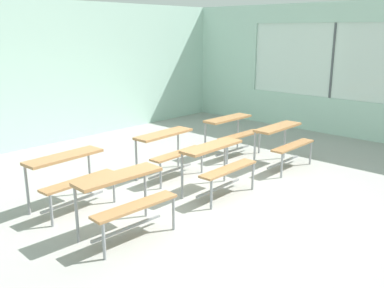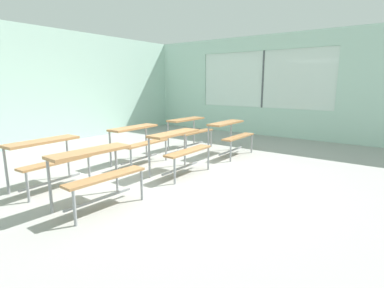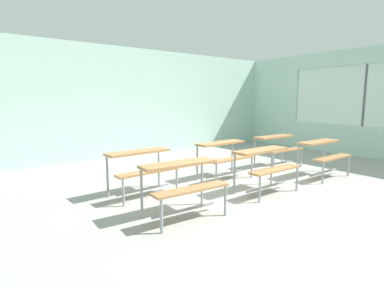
{
  "view_description": "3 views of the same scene",
  "coord_description": "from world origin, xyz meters",
  "px_view_note": "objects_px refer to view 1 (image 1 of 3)",
  "views": [
    {
      "loc": [
        -4.36,
        -3.8,
        2.4
      ],
      "look_at": [
        0.23,
        0.48,
        0.68
      ],
      "focal_mm": 39.26,
      "sensor_mm": 36.0,
      "label": 1
    },
    {
      "loc": [
        -3.8,
        -3.3,
        1.6
      ],
      "look_at": [
        0.5,
        -0.13,
        0.51
      ],
      "focal_mm": 28.0,
      "sensor_mm": 36.0,
      "label": 2
    },
    {
      "loc": [
        -3.8,
        -3.3,
        1.6
      ],
      "look_at": [
        -0.4,
        1.23,
        0.75
      ],
      "focal_mm": 28.0,
      "sensor_mm": 36.0,
      "label": 3
    }
  ],
  "objects_px": {
    "desk_bench_r0c0": "(124,191)",
    "desk_bench_r0c1": "(218,158)",
    "desk_bench_r1c2": "(232,127)",
    "desk_bench_r1c0": "(70,169)",
    "desk_bench_r0c2": "(283,137)",
    "desk_bench_r1c1": "(169,144)"
  },
  "relations": [
    {
      "from": "desk_bench_r0c0",
      "to": "desk_bench_r0c1",
      "type": "bearing_deg",
      "value": 3.97
    },
    {
      "from": "desk_bench_r0c0",
      "to": "desk_bench_r0c1",
      "type": "xyz_separation_m",
      "value": [
        1.77,
        0.04,
        0.0
      ]
    },
    {
      "from": "desk_bench_r0c1",
      "to": "desk_bench_r1c2",
      "type": "bearing_deg",
      "value": 30.94
    },
    {
      "from": "desk_bench_r1c0",
      "to": "desk_bench_r0c2",
      "type": "bearing_deg",
      "value": -21.19
    },
    {
      "from": "desk_bench_r0c0",
      "to": "desk_bench_r1c0",
      "type": "bearing_deg",
      "value": 92.99
    },
    {
      "from": "desk_bench_r0c0",
      "to": "desk_bench_r0c2",
      "type": "relative_size",
      "value": 1.02
    },
    {
      "from": "desk_bench_r0c1",
      "to": "desk_bench_r1c1",
      "type": "bearing_deg",
      "value": 86.97
    },
    {
      "from": "desk_bench_r0c0",
      "to": "desk_bench_r1c2",
      "type": "relative_size",
      "value": 1.01
    },
    {
      "from": "desk_bench_r0c1",
      "to": "desk_bench_r1c0",
      "type": "height_order",
      "value": "same"
    },
    {
      "from": "desk_bench_r0c0",
      "to": "desk_bench_r0c2",
      "type": "distance_m",
      "value": 3.54
    },
    {
      "from": "desk_bench_r0c1",
      "to": "desk_bench_r1c1",
      "type": "xyz_separation_m",
      "value": [
        0.04,
        1.08,
        0.0
      ]
    },
    {
      "from": "desk_bench_r0c1",
      "to": "desk_bench_r0c2",
      "type": "relative_size",
      "value": 1.0
    },
    {
      "from": "desk_bench_r0c1",
      "to": "desk_bench_r1c2",
      "type": "distance_m",
      "value": 2.06
    },
    {
      "from": "desk_bench_r0c1",
      "to": "desk_bench_r0c2",
      "type": "height_order",
      "value": "same"
    },
    {
      "from": "desk_bench_r1c0",
      "to": "desk_bench_r1c2",
      "type": "xyz_separation_m",
      "value": [
        3.52,
        -0.06,
        0.0
      ]
    },
    {
      "from": "desk_bench_r0c0",
      "to": "desk_bench_r0c2",
      "type": "height_order",
      "value": "same"
    },
    {
      "from": "desk_bench_r0c2",
      "to": "desk_bench_r1c2",
      "type": "xyz_separation_m",
      "value": [
        -0.02,
        1.12,
        0.0
      ]
    },
    {
      "from": "desk_bench_r0c2",
      "to": "desk_bench_r1c2",
      "type": "bearing_deg",
      "value": 90.77
    },
    {
      "from": "desk_bench_r1c0",
      "to": "desk_bench_r1c2",
      "type": "distance_m",
      "value": 3.53
    },
    {
      "from": "desk_bench_r0c1",
      "to": "desk_bench_r0c2",
      "type": "xyz_separation_m",
      "value": [
        1.77,
        -0.04,
        0.0
      ]
    },
    {
      "from": "desk_bench_r1c0",
      "to": "desk_bench_r1c1",
      "type": "height_order",
      "value": "same"
    },
    {
      "from": "desk_bench_r0c0",
      "to": "desk_bench_r1c2",
      "type": "bearing_deg",
      "value": 20.31
    }
  ]
}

